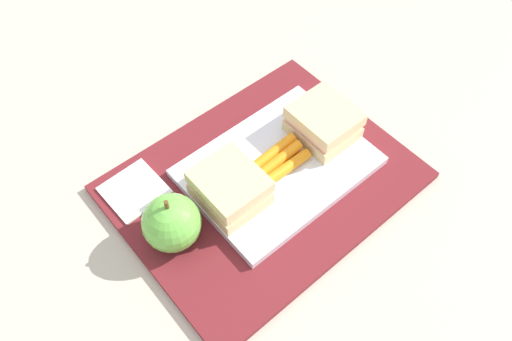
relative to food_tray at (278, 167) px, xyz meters
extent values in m
plane|color=#B7AD99|center=(0.03, 0.00, -0.02)|extent=(2.40, 2.40, 0.00)
cube|color=maroon|center=(0.03, 0.00, -0.01)|extent=(0.36, 0.28, 0.01)
cube|color=white|center=(0.00, 0.00, 0.00)|extent=(0.23, 0.17, 0.01)
cube|color=#DBC189|center=(-0.08, 0.00, 0.01)|extent=(0.07, 0.08, 0.02)
cube|color=pink|center=(-0.08, 0.00, 0.03)|extent=(0.07, 0.07, 0.01)
cube|color=#DBC189|center=(-0.08, 0.00, 0.04)|extent=(0.07, 0.08, 0.02)
cube|color=#DBC189|center=(0.08, 0.00, 0.01)|extent=(0.07, 0.08, 0.02)
cube|color=pink|center=(0.08, 0.00, 0.03)|extent=(0.07, 0.07, 0.01)
cube|color=#DBC189|center=(0.08, 0.00, 0.04)|extent=(0.07, 0.08, 0.02)
cylinder|color=orange|center=(0.00, -0.01, 0.01)|extent=(0.08, 0.01, 0.02)
cylinder|color=orange|center=(0.00, 0.00, 0.01)|extent=(0.08, 0.01, 0.02)
cylinder|color=orange|center=(0.00, 0.02, 0.01)|extent=(0.08, 0.01, 0.01)
sphere|color=#66B742|center=(0.16, -0.01, 0.03)|extent=(0.07, 0.07, 0.07)
cylinder|color=brown|center=(0.16, -0.01, 0.07)|extent=(0.01, 0.01, 0.01)
cube|color=white|center=(0.16, -0.09, 0.00)|extent=(0.07, 0.07, 0.00)
camera|label=1|loc=(0.26, 0.27, 0.52)|focal=35.01mm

